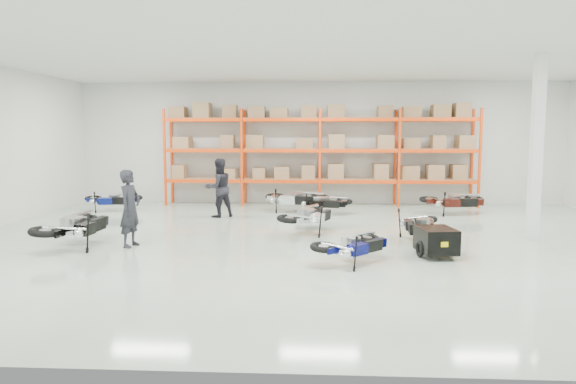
# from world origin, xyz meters

# --- Properties ---
(room) EXTENTS (18.00, 18.00, 18.00)m
(room) POSITION_xyz_m (0.00, 0.00, 2.25)
(room) COLOR #B5CAB6
(room) RESTS_ON ground
(pallet_rack) EXTENTS (11.28, 0.98, 3.62)m
(pallet_rack) POSITION_xyz_m (-0.00, 6.45, 2.26)
(pallet_rack) COLOR #FF440D
(pallet_rack) RESTS_ON ground
(structural_column) EXTENTS (0.25, 0.25, 4.50)m
(structural_column) POSITION_xyz_m (5.20, 0.50, 2.25)
(structural_column) COLOR white
(structural_column) RESTS_ON ground
(moto_blue_centre) EXTENTS (1.68, 1.67, 1.02)m
(moto_blue_centre) POSITION_xyz_m (0.61, -2.17, 0.48)
(moto_blue_centre) COLOR #080B51
(moto_blue_centre) RESTS_ON ground
(moto_silver_left) EXTENTS (1.56, 2.07, 1.21)m
(moto_silver_left) POSITION_xyz_m (-0.30, 1.04, 0.57)
(moto_silver_left) COLOR silver
(moto_silver_left) RESTS_ON ground
(moto_black_far_left) EXTENTS (1.11, 2.08, 1.32)m
(moto_black_far_left) POSITION_xyz_m (-5.64, -0.95, 0.62)
(moto_black_far_left) COLOR black
(moto_black_far_left) RESTS_ON ground
(moto_touring_right) EXTENTS (0.99, 1.76, 1.09)m
(moto_touring_right) POSITION_xyz_m (2.39, 0.06, 0.52)
(moto_touring_right) COLOR black
(moto_touring_right) RESTS_ON ground
(trailer) EXTENTS (0.82, 1.51, 0.62)m
(trailer) POSITION_xyz_m (2.39, -1.54, 0.36)
(trailer) COLOR black
(trailer) RESTS_ON ground
(moto_back_a) EXTENTS (1.75, 1.06, 1.06)m
(moto_back_a) POSITION_xyz_m (-7.01, 4.56, 0.50)
(moto_back_a) COLOR navy
(moto_back_a) RESTS_ON ground
(moto_back_b) EXTENTS (2.03, 1.29, 1.22)m
(moto_back_b) POSITION_xyz_m (-0.82, 4.69, 0.57)
(moto_back_b) COLOR silver
(moto_back_b) RESTS_ON ground
(moto_back_c) EXTENTS (1.73, 1.10, 1.04)m
(moto_back_c) POSITION_xyz_m (0.10, 4.29, 0.49)
(moto_back_c) COLOR black
(moto_back_c) RESTS_ON ground
(moto_back_d) EXTENTS (1.91, 1.10, 1.18)m
(moto_back_d) POSITION_xyz_m (4.34, 4.44, 0.56)
(moto_back_d) COLOR #3B100B
(moto_back_d) RESTS_ON ground
(person_left) EXTENTS (0.54, 0.72, 1.78)m
(person_left) POSITION_xyz_m (-4.41, -0.84, 0.89)
(person_left) COLOR black
(person_left) RESTS_ON ground
(person_back) EXTENTS (1.13, 1.08, 1.84)m
(person_back) POSITION_xyz_m (-3.17, 3.51, 0.92)
(person_back) COLOR black
(person_back) RESTS_ON ground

